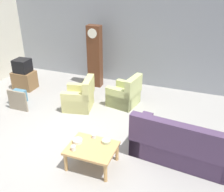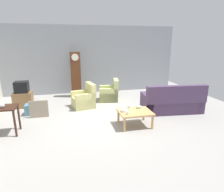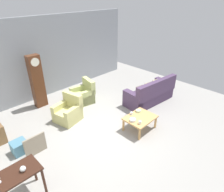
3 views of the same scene
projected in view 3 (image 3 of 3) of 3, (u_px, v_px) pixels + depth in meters
The scene contains 15 objects.
ground_plane at pixel (107, 128), 6.51m from camera, with size 10.40×10.40×0.00m, color #999691.
garage_door_wall at pixel (45, 58), 7.98m from camera, with size 8.40×0.16×3.20m, color gray.
couch_floral at pixel (150, 94), 7.85m from camera, with size 2.18×1.09×1.04m.
armchair_olive_near at pixel (68, 112), 6.79m from camera, with size 0.93×0.91×0.92m.
armchair_olive_far at pixel (83, 95), 7.89m from camera, with size 0.91×0.89×0.92m.
coffee_table_wood at pixel (140, 119), 6.29m from camera, with size 0.96×0.76×0.46m.
console_table_dark at pixel (8, 182), 3.89m from camera, with size 1.30×0.56×0.78m.
grandfather_clock at pixel (37, 82), 7.30m from camera, with size 0.44×0.30×2.03m.
framed_picture_leaning at pixel (35, 145), 5.36m from camera, with size 0.60×0.05×0.59m, color gray.
storage_box_blue at pixel (19, 147), 5.45m from camera, with size 0.39×0.37×0.36m, color teal.
glass_dome_cloche at pixel (23, 169), 3.97m from camera, with size 0.12×0.12×0.12m, color silver.
cup_white_porcelain at pixel (140, 122), 5.92m from camera, with size 0.09×0.09×0.10m, color white.
cup_blue_rimmed at pixel (131, 113), 6.37m from camera, with size 0.08×0.08×0.09m, color silver.
bowl_white_stacked at pixel (133, 120), 6.06m from camera, with size 0.20×0.20×0.07m, color white.
bowl_shallow_green at pixel (138, 111), 6.53m from camera, with size 0.18×0.18×0.06m, color #B2C69E.
Camera 3 is at (-3.61, -3.79, 4.01)m, focal length 31.62 mm.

